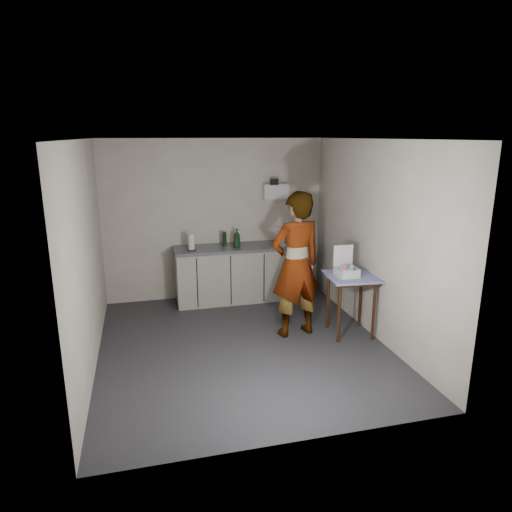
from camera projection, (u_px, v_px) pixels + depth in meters
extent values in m
plane|color=#2C2B30|center=(243.00, 345.00, 5.93)|extent=(4.00, 4.00, 0.00)
cube|color=#B5AD9E|center=(215.00, 220.00, 7.46)|extent=(3.60, 0.02, 2.60)
cube|color=#B5AD9E|center=(374.00, 240.00, 6.02)|extent=(0.02, 4.00, 2.60)
cube|color=#B5AD9E|center=(88.00, 258.00, 5.17)|extent=(0.02, 4.00, 2.60)
cube|color=white|center=(241.00, 139.00, 5.26)|extent=(3.60, 4.00, 0.01)
cube|color=black|center=(244.00, 296.00, 7.60)|extent=(2.20, 0.52, 0.08)
cube|color=#A19E8F|center=(244.00, 274.00, 7.50)|extent=(2.20, 0.58, 0.86)
cube|color=#53545E|center=(243.00, 247.00, 7.39)|extent=(2.24, 0.62, 0.05)
cube|color=black|center=(197.00, 283.00, 7.04)|extent=(0.02, 0.01, 0.80)
cube|color=black|center=(231.00, 281.00, 7.17)|extent=(0.02, 0.01, 0.80)
cube|color=black|center=(264.00, 278.00, 7.29)|extent=(0.01, 0.01, 0.80)
cube|color=black|center=(295.00, 276.00, 7.42)|extent=(0.02, 0.01, 0.80)
cube|color=white|center=(276.00, 191.00, 7.51)|extent=(0.42, 0.16, 0.24)
cube|color=white|center=(275.00, 199.00, 7.59)|extent=(0.30, 0.06, 0.04)
cube|color=black|center=(274.00, 182.00, 7.38)|extent=(0.14, 0.02, 0.10)
cylinder|color=#351A0C|center=(339.00, 315.00, 5.92)|extent=(0.04, 0.04, 0.77)
cylinder|color=#351A0C|center=(374.00, 313.00, 5.99)|extent=(0.04, 0.04, 0.77)
cylinder|color=#351A0C|center=(328.00, 302.00, 6.38)|extent=(0.04, 0.04, 0.77)
cylinder|color=#351A0C|center=(360.00, 300.00, 6.45)|extent=(0.04, 0.04, 0.77)
cube|color=#351A0C|center=(352.00, 279.00, 6.08)|extent=(0.62, 0.62, 0.04)
cube|color=navy|center=(352.00, 277.00, 6.07)|extent=(0.70, 0.70, 0.03)
imported|color=#B2A593|center=(296.00, 265.00, 6.03)|extent=(0.79, 0.60, 1.96)
imported|color=black|center=(237.00, 238.00, 7.25)|extent=(0.15, 0.15, 0.30)
cylinder|color=red|center=(236.00, 242.00, 7.33)|extent=(0.07, 0.07, 0.13)
cylinder|color=black|center=(224.00, 239.00, 7.33)|extent=(0.07, 0.07, 0.23)
cylinder|color=black|center=(192.00, 250.00, 7.09)|extent=(0.14, 0.14, 0.01)
cylinder|color=white|center=(191.00, 242.00, 7.06)|extent=(0.10, 0.10, 0.24)
cube|color=silver|center=(288.00, 243.00, 7.56)|extent=(0.36, 0.27, 0.02)
cylinder|color=silver|center=(281.00, 237.00, 7.38)|extent=(0.01, 0.01, 0.23)
cylinder|color=silver|center=(299.00, 236.00, 7.45)|extent=(0.01, 0.01, 0.23)
cylinder|color=silver|center=(276.00, 234.00, 7.59)|extent=(0.01, 0.01, 0.23)
cylinder|color=silver|center=(295.00, 233.00, 7.67)|extent=(0.01, 0.01, 0.23)
cylinder|color=white|center=(283.00, 237.00, 7.51)|extent=(0.04, 0.20, 0.20)
cylinder|color=white|center=(287.00, 236.00, 7.52)|extent=(0.04, 0.20, 0.20)
cylinder|color=white|center=(291.00, 236.00, 7.54)|extent=(0.04, 0.20, 0.20)
cube|color=white|center=(347.00, 276.00, 6.05)|extent=(0.28, 0.28, 0.01)
cube|color=white|center=(351.00, 274.00, 5.91)|extent=(0.28, 0.01, 0.10)
cube|color=white|center=(343.00, 269.00, 6.16)|extent=(0.28, 0.01, 0.10)
cube|color=white|center=(338.00, 272.00, 6.00)|extent=(0.01, 0.28, 0.10)
cube|color=white|center=(356.00, 271.00, 6.06)|extent=(0.01, 0.28, 0.10)
cube|color=white|center=(343.00, 255.00, 6.12)|extent=(0.28, 0.01, 0.28)
cylinder|color=silver|center=(347.00, 272.00, 6.03)|extent=(0.18, 0.18, 0.10)
sphere|color=#F158B0|center=(345.00, 267.00, 5.97)|extent=(0.06, 0.06, 0.06)
sphere|color=#5D99FF|center=(352.00, 267.00, 5.99)|extent=(0.06, 0.06, 0.06)
sphere|color=#5DE18B|center=(346.00, 266.00, 6.06)|extent=(0.06, 0.06, 0.06)
sphere|color=#F158B0|center=(343.00, 266.00, 6.04)|extent=(0.06, 0.06, 0.06)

